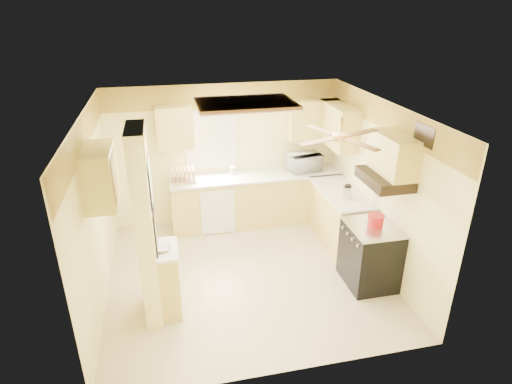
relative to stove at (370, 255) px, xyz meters
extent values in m
plane|color=beige|center=(-1.67, 0.55, -0.46)|extent=(4.00, 4.00, 0.00)
plane|color=white|center=(-1.67, 0.55, 2.04)|extent=(4.00, 4.00, 0.00)
plane|color=#FFF09B|center=(-1.67, 2.45, 0.79)|extent=(4.00, 0.00, 4.00)
plane|color=#FFF09B|center=(-1.67, -1.35, 0.79)|extent=(4.00, 0.00, 4.00)
plane|color=#FFF09B|center=(-3.67, 0.55, 0.79)|extent=(0.00, 3.80, 3.80)
plane|color=#FFF09B|center=(0.33, 0.55, 0.79)|extent=(0.00, 3.80, 3.80)
cube|color=yellow|center=(-1.67, 2.43, 1.84)|extent=(4.00, 0.02, 0.40)
cube|color=#FFF09B|center=(-3.02, 0.00, 0.79)|extent=(0.20, 0.70, 2.50)
cube|color=#DCBD64|center=(-2.80, 0.00, -0.01)|extent=(0.25, 0.55, 0.90)
cube|color=white|center=(-2.80, 0.00, 0.46)|extent=(0.28, 0.58, 0.04)
cube|color=#DCBD64|center=(-1.17, 2.15, -0.01)|extent=(3.00, 0.60, 0.90)
cube|color=#DCBD64|center=(0.03, 1.15, -0.01)|extent=(0.60, 1.40, 0.90)
cube|color=white|center=(-1.17, 2.14, 0.46)|extent=(3.04, 0.64, 0.04)
cube|color=white|center=(0.02, 1.15, 0.46)|extent=(0.64, 1.44, 0.04)
cube|color=white|center=(-1.92, 1.84, -0.03)|extent=(0.58, 0.02, 0.80)
cube|color=white|center=(-1.92, 2.44, 1.09)|extent=(0.92, 0.02, 1.02)
cube|color=white|center=(-1.92, 2.44, 1.09)|extent=(0.80, 0.02, 0.90)
cube|color=#DCBD64|center=(-2.52, 2.27, 1.39)|extent=(0.60, 0.35, 0.70)
cube|color=#DCBD64|center=(-0.12, 2.27, 1.39)|extent=(0.90, 0.35, 0.70)
cube|color=#DCBD64|center=(0.16, 1.80, 1.39)|extent=(0.35, 1.00, 0.70)
cube|color=#DCBD64|center=(-3.49, 0.30, 1.39)|extent=(0.35, 0.75, 0.70)
cube|color=#DCBD64|center=(0.16, 0.00, 1.49)|extent=(0.35, 0.76, 0.52)
cube|color=black|center=(0.00, 0.00, -0.01)|extent=(0.65, 0.76, 0.90)
cube|color=silver|center=(0.00, 0.00, 0.44)|extent=(0.66, 0.77, 0.02)
cylinder|color=silver|center=(-0.33, -0.25, 0.34)|extent=(0.03, 0.05, 0.05)
cylinder|color=silver|center=(-0.33, -0.08, 0.34)|extent=(0.03, 0.05, 0.05)
cylinder|color=silver|center=(-0.33, 0.08, 0.34)|extent=(0.03, 0.05, 0.05)
cylinder|color=silver|center=(-0.33, 0.25, 0.34)|extent=(0.03, 0.05, 0.05)
cube|color=black|center=(0.07, 0.00, 1.16)|extent=(0.50, 0.76, 0.14)
cube|color=black|center=(-2.91, 0.00, 1.39)|extent=(0.02, 0.42, 0.57)
cube|color=white|center=(-2.90, 0.00, 1.39)|extent=(0.01, 0.37, 0.52)
cube|color=black|center=(-2.91, 0.00, 0.74)|extent=(0.02, 0.42, 0.57)
cube|color=yellow|center=(-2.90, 0.00, 0.74)|extent=(0.01, 0.37, 0.52)
cube|color=brown|center=(-1.57, 1.05, 2.00)|extent=(1.35, 0.95, 0.06)
cube|color=white|center=(-1.57, 1.05, 1.97)|extent=(1.15, 0.75, 0.02)
cylinder|color=gold|center=(-0.67, -0.15, 1.96)|extent=(0.04, 0.04, 0.16)
cylinder|color=gold|center=(-0.67, -0.15, 1.82)|extent=(0.18, 0.18, 0.08)
cube|color=brown|center=(-0.37, -0.04, 1.82)|extent=(0.55, 0.28, 0.01)
cube|color=brown|center=(-0.78, 0.15, 1.82)|extent=(0.28, 0.55, 0.01)
cube|color=brown|center=(-0.97, -0.26, 1.82)|extent=(0.55, 0.28, 0.01)
cube|color=brown|center=(-0.56, -0.45, 1.82)|extent=(0.28, 0.55, 0.01)
cube|color=black|center=(0.31, -0.35, 1.84)|extent=(0.02, 0.40, 0.25)
imported|color=white|center=(-0.28, 2.16, 0.64)|extent=(0.62, 0.46, 0.31)
imported|color=white|center=(-2.84, -0.03, 0.50)|extent=(0.22, 0.22, 0.05)
cylinder|color=#AF1316|center=(0.04, 0.03, 0.52)|extent=(0.21, 0.21, 0.14)
cylinder|color=#AF1316|center=(0.04, 0.03, 0.60)|extent=(0.23, 0.23, 0.02)
cylinder|color=silver|center=(-0.01, 0.88, 0.58)|extent=(0.15, 0.15, 0.20)
cylinder|color=black|center=(-0.01, 0.88, 0.70)|extent=(0.10, 0.10, 0.03)
cube|color=tan|center=(-2.45, 2.11, 0.50)|extent=(0.43, 0.34, 0.04)
cube|color=tan|center=(-2.62, 2.11, 0.60)|extent=(0.02, 0.27, 0.23)
cube|color=tan|center=(-2.55, 2.11, 0.60)|extent=(0.02, 0.27, 0.23)
cube|color=tan|center=(-2.48, 2.11, 0.60)|extent=(0.02, 0.27, 0.23)
cube|color=tan|center=(-2.42, 2.11, 0.60)|extent=(0.02, 0.27, 0.23)
cube|color=tan|center=(-2.35, 2.11, 0.60)|extent=(0.02, 0.27, 0.23)
cube|color=tan|center=(-2.28, 2.11, 0.60)|extent=(0.02, 0.27, 0.23)
cylinder|color=white|center=(-2.55, 2.11, 0.60)|extent=(0.02, 0.23, 0.23)
cylinder|color=white|center=(-2.42, 2.11, 0.60)|extent=(0.02, 0.23, 0.23)
cylinder|color=white|center=(-1.57, 2.29, 0.55)|extent=(0.10, 0.10, 0.13)
cylinder|color=tan|center=(-1.55, 2.29, 0.58)|extent=(0.01, 0.01, 0.21)
cylinder|color=tan|center=(-1.57, 2.31, 0.58)|extent=(0.01, 0.01, 0.21)
cylinder|color=tan|center=(-1.59, 2.29, 0.58)|extent=(0.01, 0.01, 0.21)
cylinder|color=tan|center=(-1.57, 2.27, 0.58)|extent=(0.01, 0.01, 0.21)
camera|label=1|loc=(-2.70, -4.69, 3.30)|focal=30.00mm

